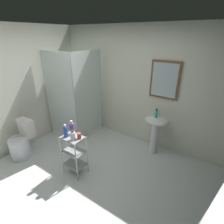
# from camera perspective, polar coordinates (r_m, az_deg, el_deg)

# --- Properties ---
(ground_plane) EXTENTS (4.20, 4.20, 0.02)m
(ground_plane) POSITION_cam_1_polar(r_m,az_deg,el_deg) (3.20, -10.50, -22.39)
(ground_plane) COLOR silver
(wall_back) EXTENTS (4.20, 0.14, 2.50)m
(wall_back) POSITION_cam_1_polar(r_m,az_deg,el_deg) (3.86, 7.53, 8.35)
(wall_back) COLOR silver
(wall_back) RESTS_ON ground_plane
(wall_left) EXTENTS (0.10, 4.20, 2.50)m
(wall_left) POSITION_cam_1_polar(r_m,az_deg,el_deg) (3.94, -31.88, 5.14)
(wall_left) COLOR silver
(wall_left) RESTS_ON ground_plane
(shower_stall) EXTENTS (0.92, 0.92, 2.00)m
(shower_stall) POSITION_cam_1_polar(r_m,az_deg,el_deg) (4.32, -11.55, -1.37)
(shower_stall) COLOR white
(shower_stall) RESTS_ON ground_plane
(pedestal_sink) EXTENTS (0.46, 0.37, 0.81)m
(pedestal_sink) POSITION_cam_1_polar(r_m,az_deg,el_deg) (3.59, 14.19, -5.13)
(pedestal_sink) COLOR white
(pedestal_sink) RESTS_ON ground_plane
(sink_faucet) EXTENTS (0.03, 0.03, 0.10)m
(sink_faucet) POSITION_cam_1_polar(r_m,az_deg,el_deg) (3.57, 15.33, -0.40)
(sink_faucet) COLOR silver
(sink_faucet) RESTS_ON pedestal_sink
(toilet) EXTENTS (0.37, 0.49, 0.76)m
(toilet) POSITION_cam_1_polar(r_m,az_deg,el_deg) (3.96, -27.62, -8.90)
(toilet) COLOR white
(toilet) RESTS_ON ground_plane
(storage_cart) EXTENTS (0.38, 0.28, 0.74)m
(storage_cart) POSITION_cam_1_polar(r_m,az_deg,el_deg) (3.14, -12.41, -12.74)
(storage_cart) COLOR silver
(storage_cart) RESTS_ON ground_plane
(hand_soap_bottle) EXTENTS (0.06, 0.06, 0.18)m
(hand_soap_bottle) POSITION_cam_1_polar(r_m,az_deg,el_deg) (3.47, 14.35, -0.54)
(hand_soap_bottle) COLOR #2DBC99
(hand_soap_bottle) RESTS_ON pedestal_sink
(lotion_bottle_white) EXTENTS (0.08, 0.08, 0.17)m
(lotion_bottle_white) POSITION_cam_1_polar(r_m,az_deg,el_deg) (2.86, -12.77, -7.63)
(lotion_bottle_white) COLOR white
(lotion_bottle_white) RESTS_ON storage_cart
(shampoo_bottle_blue) EXTENTS (0.06, 0.06, 0.23)m
(shampoo_bottle_blue) POSITION_cam_1_polar(r_m,az_deg,el_deg) (2.96, -15.03, -6.18)
(shampoo_bottle_blue) COLOR blue
(shampoo_bottle_blue) RESTS_ON storage_cart
(conditioner_bottle_purple) EXTENTS (0.08, 0.08, 0.25)m
(conditioner_bottle_purple) POSITION_cam_1_polar(r_m,az_deg,el_deg) (3.01, -13.02, -5.23)
(conditioner_bottle_purple) COLOR purple
(conditioner_bottle_purple) RESTS_ON storage_cart
(rinse_cup) EXTENTS (0.07, 0.07, 0.10)m
(rinse_cup) POSITION_cam_1_polar(r_m,az_deg,el_deg) (2.89, -10.75, -7.72)
(rinse_cup) COLOR #B24742
(rinse_cup) RESTS_ON storage_cart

